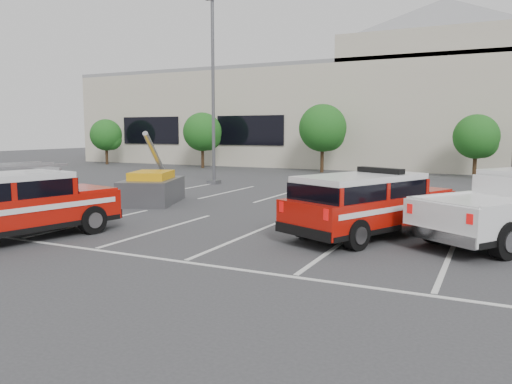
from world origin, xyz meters
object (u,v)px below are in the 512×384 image
tree_mid_left (324,130)px  fire_chief_suv (369,208)px  convention_building (420,110)px  utility_rig (149,189)px  tree_mid_right (478,138)px  ladder_suv (14,210)px  tree_left (204,133)px  light_pole_left (213,90)px  tree_far_left (107,136)px

tree_mid_left → fire_chief_suv: size_ratio=0.84×
convention_building → utility_rig: convention_building is taller
tree_mid_right → ladder_suv: size_ratio=0.72×
tree_left → light_pole_left: (6.91, -10.05, 2.41)m
tree_left → tree_mid_right: 20.00m
fire_chief_suv → utility_rig: size_ratio=1.42×
tree_far_left → tree_left: size_ratio=0.90×
tree_mid_right → light_pole_left: 16.72m
tree_far_left → utility_rig: bearing=-44.0°
tree_left → light_pole_left: bearing=-55.5°
tree_left → utility_rig: 19.73m
tree_left → light_pole_left: 12.43m
tree_mid_right → tree_left: bearing=180.0°
tree_far_left → light_pole_left: light_pole_left is taller
tree_far_left → utility_rig: tree_far_left is taller
convention_building → tree_mid_right: size_ratio=15.04×
tree_mid_right → light_pole_left: size_ratio=0.39×
light_pole_left → ladder_suv: light_pole_left is taller
convention_building → utility_rig: size_ratio=14.79×
convention_building → ladder_suv: (-5.62, -34.76, -3.89)m
tree_left → fire_chief_suv: tree_left is taller
tree_left → fire_chief_suv: bearing=-48.2°
tree_left → ladder_suv: tree_left is taller
light_pole_left → fire_chief_suv: (11.12, -10.15, -4.40)m
tree_far_left → ladder_suv: size_ratio=0.72×
tree_far_left → tree_left: (10.00, 0.00, 0.27)m
fire_chief_suv → ladder_suv: size_ratio=1.04×
tree_mid_left → fire_chief_suv: (8.03, -20.19, -2.26)m
tree_mid_left → light_pole_left: bearing=-107.1°
tree_far_left → tree_mid_left: bearing=0.0°
tree_far_left → fire_chief_suv: (28.03, -20.19, -1.72)m
tree_mid_left → ladder_suv: tree_mid_left is taller
tree_mid_left → fire_chief_suv: tree_mid_left is taller
ladder_suv → convention_building: bearing=93.8°
convention_building → tree_mid_left: convention_building is taller
light_pole_left → utility_rig: size_ratio=2.52×
tree_mid_left → light_pole_left: light_pole_left is taller
utility_rig → tree_left: bearing=94.6°
tree_mid_left → tree_mid_right: size_ratio=1.21×
convention_building → tree_mid_right: (4.91, -9.82, -2.22)m
tree_far_left → tree_left: 10.00m
tree_mid_left → ladder_suv: (-0.53, -24.94, -2.22)m
tree_left → light_pole_left: light_pole_left is taller
light_pole_left → utility_rig: (1.47, -7.69, -4.60)m
tree_mid_left → ladder_suv: bearing=-91.2°
tree_far_left → fire_chief_suv: size_ratio=0.69×
tree_left → ladder_suv: 26.75m
light_pole_left → ladder_suv: size_ratio=1.84×
fire_chief_suv → ladder_suv: 9.79m
tree_far_left → ladder_suv: (19.47, -24.94, -1.68)m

